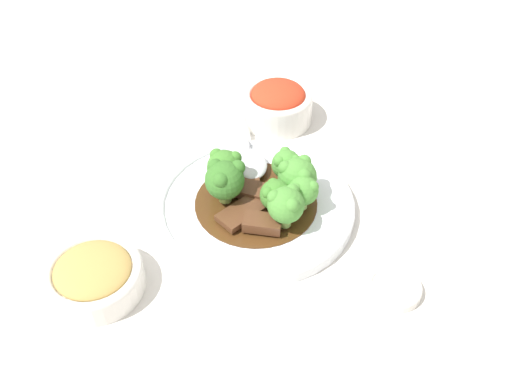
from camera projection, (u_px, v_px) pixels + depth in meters
name	position (u px, v px, depth m)	size (l,w,h in m)	color
ground_plane	(256.00, 211.00, 0.80)	(4.00, 4.00, 0.00)	silver
main_plate	(256.00, 205.00, 0.79)	(0.26, 0.26, 0.02)	white
beef_strip_0	(262.00, 223.00, 0.75)	(0.05, 0.04, 0.01)	#56331E
beef_strip_1	(243.00, 212.00, 0.77)	(0.06, 0.07, 0.01)	#56331E
beef_strip_2	(248.00, 190.00, 0.79)	(0.07, 0.03, 0.01)	#56331E
beef_strip_3	(248.00, 173.00, 0.82)	(0.05, 0.07, 0.01)	#56331E
broccoli_floret_0	(276.00, 194.00, 0.76)	(0.04, 0.04, 0.05)	#7FA84C
broccoli_floret_1	(225.00, 179.00, 0.76)	(0.05, 0.05, 0.06)	#8EB756
broccoli_floret_2	(297.00, 176.00, 0.77)	(0.05, 0.05, 0.06)	#8EB756
broccoli_floret_3	(303.00, 190.00, 0.76)	(0.04, 0.04, 0.05)	#8EB756
broccoli_floret_4	(225.00, 167.00, 0.79)	(0.05, 0.05, 0.06)	#7FA84C
broccoli_floret_5	(286.00, 205.00, 0.73)	(0.05, 0.05, 0.06)	#7FA84C
broccoli_floret_6	(286.00, 164.00, 0.80)	(0.04, 0.04, 0.05)	#8EB756
serving_spoon	(249.00, 155.00, 0.85)	(0.15, 0.22, 0.01)	silver
side_bowl_kimchi	(278.00, 104.00, 0.93)	(0.11, 0.11, 0.06)	white
side_bowl_appetizer	(94.00, 275.00, 0.69)	(0.11, 0.11, 0.04)	white
sauce_dish	(394.00, 288.00, 0.70)	(0.06, 0.06, 0.01)	white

